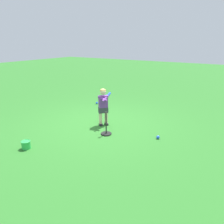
% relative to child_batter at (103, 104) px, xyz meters
% --- Properties ---
extents(ground_plane, '(40.00, 40.00, 0.00)m').
position_rel_child_batter_xyz_m(ground_plane, '(-0.06, -0.11, -0.65)').
color(ground_plane, '#2D7528').
extents(child_batter, '(0.62, 0.36, 1.08)m').
position_rel_child_batter_xyz_m(child_batter, '(0.00, 0.00, 0.00)').
color(child_batter, '#232328').
rests_on(child_batter, ground).
extents(play_ball_far_left, '(0.09, 0.09, 0.09)m').
position_rel_child_batter_xyz_m(play_ball_far_left, '(-1.65, -1.48, -0.61)').
color(play_ball_far_left, blue).
rests_on(play_ball_far_left, ground).
extents(play_ball_near_batter, '(0.09, 0.09, 0.09)m').
position_rel_child_batter_xyz_m(play_ball_near_batter, '(0.05, 1.70, -0.61)').
color(play_ball_near_batter, blue).
rests_on(play_ball_near_batter, ground).
extents(batting_tee, '(0.28, 0.28, 0.62)m').
position_rel_child_batter_xyz_m(batting_tee, '(0.52, 0.44, -0.55)').
color(batting_tee, black).
rests_on(batting_tee, ground).
extents(toy_bucket, '(0.22, 0.22, 0.19)m').
position_rel_child_batter_xyz_m(toy_bucket, '(2.17, -0.65, -0.55)').
color(toy_bucket, green).
rests_on(toy_bucket, ground).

